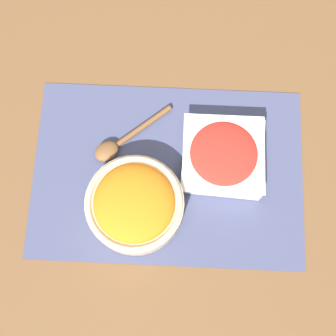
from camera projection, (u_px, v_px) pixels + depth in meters
The scene contains 5 objects.
ground_plane at pixel (168, 172), 0.98m from camera, with size 3.00×3.00×0.00m, color brown.
placemat at pixel (168, 172), 0.98m from camera, with size 0.57×0.39×0.00m.
carrot_bowl at pixel (135, 204), 0.92m from camera, with size 0.19×0.19×0.08m.
tomato_bowl at pixel (223, 155), 0.96m from camera, with size 0.17×0.17×0.05m.
wooden_spoon at pixel (118, 144), 0.99m from camera, with size 0.17×0.14×0.02m.
Camera 1 is at (-0.01, 0.26, 0.95)m, focal length 50.00 mm.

